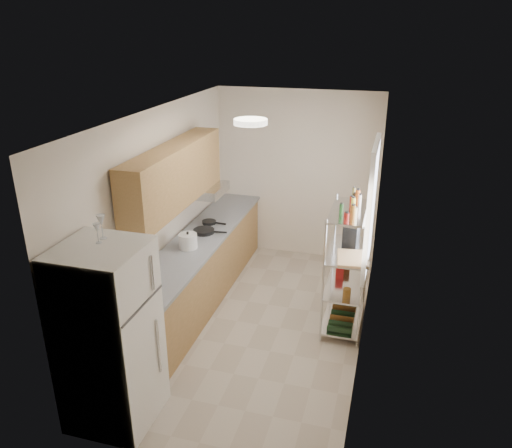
{
  "coord_description": "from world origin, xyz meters",
  "views": [
    {
      "loc": [
        1.41,
        -5.08,
        3.49
      ],
      "look_at": [
        -0.1,
        0.25,
        1.24
      ],
      "focal_mm": 35.0,
      "sensor_mm": 36.0,
      "label": 1
    }
  ],
  "objects_px": {
    "refrigerator": "(110,337)",
    "rice_cooker": "(188,241)",
    "cutting_board": "(353,259)",
    "espresso_machine": "(351,234)",
    "frying_pan_large": "(204,231)"
  },
  "relations": [
    {
      "from": "rice_cooker",
      "to": "espresso_machine",
      "type": "relative_size",
      "value": 0.78
    },
    {
      "from": "frying_pan_large",
      "to": "espresso_machine",
      "type": "relative_size",
      "value": 0.96
    },
    {
      "from": "refrigerator",
      "to": "cutting_board",
      "type": "distance_m",
      "value": 2.73
    },
    {
      "from": "cutting_board",
      "to": "rice_cooker",
      "type": "bearing_deg",
      "value": 179.7
    },
    {
      "from": "refrigerator",
      "to": "rice_cooker",
      "type": "bearing_deg",
      "value": 91.51
    },
    {
      "from": "refrigerator",
      "to": "espresso_machine",
      "type": "xyz_separation_m",
      "value": [
        1.89,
        2.28,
        0.28
      ]
    },
    {
      "from": "refrigerator",
      "to": "rice_cooker",
      "type": "relative_size",
      "value": 7.71
    },
    {
      "from": "refrigerator",
      "to": "rice_cooker",
      "type": "xyz_separation_m",
      "value": [
        -0.05,
        1.91,
        0.11
      ]
    },
    {
      "from": "refrigerator",
      "to": "frying_pan_large",
      "type": "distance_m",
      "value": 2.41
    },
    {
      "from": "frying_pan_large",
      "to": "cutting_board",
      "type": "bearing_deg",
      "value": -21.26
    },
    {
      "from": "cutting_board",
      "to": "espresso_machine",
      "type": "relative_size",
      "value": 1.5
    },
    {
      "from": "refrigerator",
      "to": "cutting_board",
      "type": "xyz_separation_m",
      "value": [
        1.95,
        1.9,
        0.14
      ]
    },
    {
      "from": "frying_pan_large",
      "to": "espresso_machine",
      "type": "distance_m",
      "value": 1.95
    },
    {
      "from": "frying_pan_large",
      "to": "cutting_board",
      "type": "height_order",
      "value": "cutting_board"
    },
    {
      "from": "cutting_board",
      "to": "frying_pan_large",
      "type": "bearing_deg",
      "value": 165.7
    }
  ]
}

